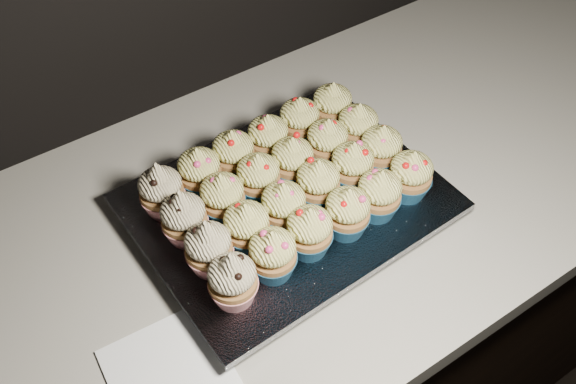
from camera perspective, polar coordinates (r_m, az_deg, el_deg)
name	(u,v)px	position (r m, az deg, el deg)	size (l,w,h in m)	color
cabinet	(295,344)	(1.36, 0.64, -13.34)	(2.40, 0.60, 0.86)	black
worktop	(298,204)	(0.98, 0.86, -1.06)	(2.44, 0.64, 0.04)	beige
napkin	(170,372)	(0.82, -10.47, -15.44)	(0.14, 0.14, 0.00)	white
baking_tray	(288,210)	(0.94, 0.00, -1.57)	(0.39, 0.30, 0.02)	black
foil_lining	(288,202)	(0.92, 0.00, -0.90)	(0.42, 0.33, 0.01)	silver
cupcake_0	(233,279)	(0.79, -4.95, -7.74)	(0.06, 0.06, 0.10)	red
cupcake_1	(273,254)	(0.81, -1.37, -5.53)	(0.06, 0.06, 0.08)	navy
cupcake_2	(309,231)	(0.84, 1.91, -3.50)	(0.06, 0.06, 0.08)	navy
cupcake_3	(347,212)	(0.86, 5.29, -1.78)	(0.06, 0.06, 0.08)	navy
cupcake_4	(379,194)	(0.88, 8.09, -0.19)	(0.06, 0.06, 0.08)	navy
cupcake_5	(410,175)	(0.92, 10.83, 1.49)	(0.06, 0.06, 0.08)	navy
cupcake_6	(209,247)	(0.82, -7.08, -4.89)	(0.06, 0.06, 0.10)	red
cupcake_7	(247,227)	(0.84, -3.69, -3.09)	(0.06, 0.06, 0.08)	navy
cupcake_8	(284,206)	(0.86, -0.40, -1.28)	(0.06, 0.06, 0.08)	navy
cupcake_9	(318,184)	(0.89, 2.67, 0.74)	(0.06, 0.06, 0.08)	navy
cupcake_10	(352,166)	(0.92, 5.72, 2.33)	(0.06, 0.06, 0.08)	navy
cupcake_11	(381,149)	(0.94, 8.25, 3.81)	(0.06, 0.06, 0.08)	navy
cupcake_12	(184,217)	(0.86, -9.25, -2.24)	(0.06, 0.06, 0.10)	red
cupcake_13	(223,197)	(0.88, -5.83, -0.49)	(0.06, 0.06, 0.08)	navy
cupcake_14	(258,178)	(0.90, -2.65, 1.30)	(0.06, 0.06, 0.08)	navy
cupcake_15	(292,161)	(0.92, 0.39, 2.79)	(0.06, 0.06, 0.08)	navy
cupcake_16	(327,142)	(0.95, 3.51, 4.42)	(0.06, 0.06, 0.08)	navy
cupcake_17	(358,127)	(0.97, 6.21, 5.76)	(0.06, 0.06, 0.08)	navy
cupcake_18	(161,190)	(0.89, -11.20, 0.17)	(0.06, 0.06, 0.10)	red
cupcake_19	(200,172)	(0.91, -7.85, 1.81)	(0.06, 0.06, 0.08)	navy
cupcake_20	(234,154)	(0.93, -4.87, 3.38)	(0.06, 0.06, 0.08)	navy
cupcake_21	(268,138)	(0.95, -1.77, 4.80)	(0.06, 0.06, 0.08)	navy
cupcake_22	(300,121)	(0.98, 1.03, 6.36)	(0.06, 0.06, 0.08)	navy
cupcake_23	(332,106)	(1.01, 3.94, 7.64)	(0.06, 0.06, 0.08)	navy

